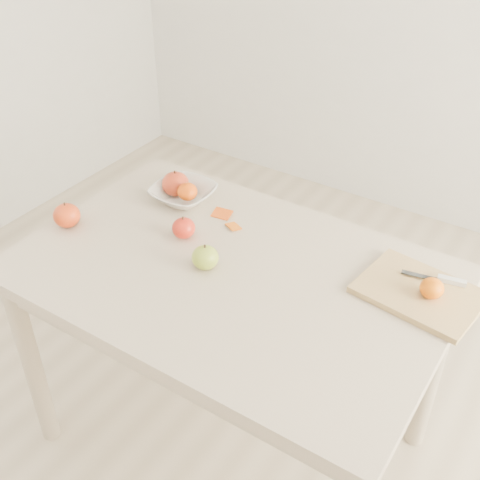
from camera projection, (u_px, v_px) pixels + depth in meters
The scene contains 14 objects.
ground at pixel (232, 436), 2.12m from camera, with size 3.50×3.50×0.00m, color #C6B293.
table at pixel (231, 296), 1.74m from camera, with size 1.20×0.80×0.75m.
cutting_board at pixel (419, 293), 1.58m from camera, with size 0.31×0.23×0.02m, color tan.
board_tangerine at pixel (432, 288), 1.54m from camera, with size 0.06×0.06×0.05m, color #E16307.
fruit_bowl at pixel (183, 194), 1.97m from camera, with size 0.20×0.20×0.05m, color white.
bowl_tangerine_near at pixel (179, 185), 1.97m from camera, with size 0.05×0.05×0.05m, color #E44208.
bowl_tangerine_far at pixel (187, 192), 1.93m from camera, with size 0.07×0.07×0.06m, color #DC4707.
orange_peel_a at pixel (222, 215), 1.90m from camera, with size 0.06×0.04×0.00m, color #DC4F0F.
orange_peel_b at pixel (233, 227), 1.85m from camera, with size 0.04×0.04×0.00m, color #D05B0E.
paring_knife at pixel (446, 280), 1.60m from camera, with size 0.17×0.06×0.01m.
apple_green at pixel (205, 257), 1.67m from camera, with size 0.08×0.08×0.07m, color olive.
apple_red_a at pixel (175, 184), 1.99m from camera, with size 0.09×0.09×0.08m, color maroon.
apple_red_d at pixel (67, 215), 1.84m from camera, with size 0.08×0.08×0.07m, color #A5020C.
apple_red_b at pixel (184, 228), 1.79m from camera, with size 0.07×0.07×0.06m, color #9D060B.
Camera 1 is at (0.75, -1.09, 1.79)m, focal length 45.00 mm.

